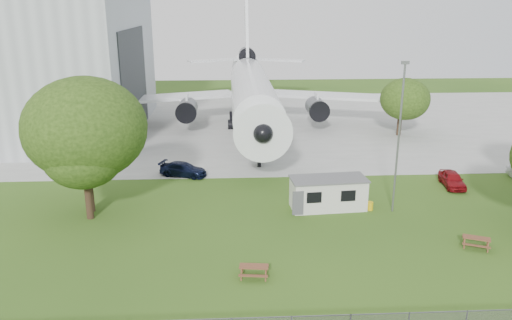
{
  "coord_description": "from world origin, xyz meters",
  "views": [
    {
      "loc": [
        -4.89,
        -30.77,
        16.22
      ],
      "look_at": [
        -2.86,
        8.0,
        4.0
      ],
      "focal_mm": 35.0,
      "sensor_mm": 36.0,
      "label": 1
    }
  ],
  "objects_px": {
    "picnic_east": "(475,247)",
    "site_cabin": "(328,193)",
    "picnic_west": "(254,277)",
    "airliner": "(252,89)"
  },
  "relations": [
    {
      "from": "picnic_west",
      "to": "site_cabin",
      "type": "bearing_deg",
      "value": 64.61
    },
    {
      "from": "airliner",
      "to": "picnic_west",
      "type": "distance_m",
      "value": 39.68
    },
    {
      "from": "picnic_east",
      "to": "picnic_west",
      "type": "bearing_deg",
      "value": -144.8
    },
    {
      "from": "site_cabin",
      "to": "picnic_east",
      "type": "xyz_separation_m",
      "value": [
        8.95,
        -7.5,
        -1.31
      ]
    },
    {
      "from": "airliner",
      "to": "picnic_east",
      "type": "height_order",
      "value": "airliner"
    },
    {
      "from": "airliner",
      "to": "picnic_west",
      "type": "xyz_separation_m",
      "value": [
        -1.59,
        -39.3,
        -5.27
      ]
    },
    {
      "from": "picnic_west",
      "to": "picnic_east",
      "type": "relative_size",
      "value": 1.0
    },
    {
      "from": "airliner",
      "to": "picnic_east",
      "type": "relative_size",
      "value": 26.52
    },
    {
      "from": "airliner",
      "to": "picnic_west",
      "type": "relative_size",
      "value": 26.52
    },
    {
      "from": "picnic_east",
      "to": "site_cabin",
      "type": "bearing_deg",
      "value": 164.01
    }
  ]
}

